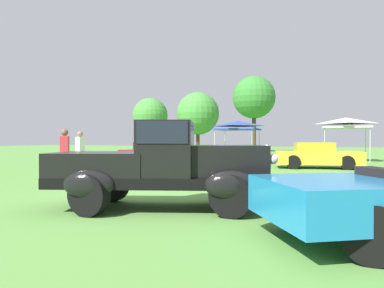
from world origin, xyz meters
name	(u,v)px	position (x,y,z in m)	size (l,w,h in m)	color
ground_plane	(151,204)	(0.00, 0.00, 0.00)	(120.00, 120.00, 0.00)	#568C3D
feature_pickup_truck	(163,165)	(0.46, -0.36, 0.86)	(4.42, 2.80, 1.70)	black
show_car_burgundy	(156,154)	(-5.00, 9.83, 0.60)	(4.00, 2.09, 1.22)	maroon
show_car_yellow	(317,155)	(3.00, 10.83, 0.60)	(4.08, 2.37, 1.22)	yellow
spectator_near_truck	(65,153)	(-4.32, 2.29, 0.91)	(0.42, 0.47, 1.69)	#7F7056
spectator_between_cars	(145,152)	(-2.29, 3.84, 0.91)	(0.38, 0.46, 1.69)	#9E998E
spectator_far_side	(80,150)	(-5.90, 4.94, 0.91)	(0.46, 0.39, 1.69)	#7F7056
canopy_tent_left_field	(238,125)	(-2.61, 18.10, 2.42)	(2.95, 2.95, 2.71)	#B7B7BC
canopy_tent_center_field	(346,122)	(4.54, 16.93, 2.42)	(2.71, 2.71, 2.71)	#B7B7BC
treeline_far_left	(150,115)	(-17.51, 32.43, 4.43)	(4.44, 4.44, 6.67)	#47331E
treeline_mid_left	(198,114)	(-11.47, 33.59, 4.57)	(5.29, 5.29, 7.22)	#47331E
treeline_center	(254,98)	(-3.96, 30.95, 5.92)	(4.63, 4.63, 8.27)	#47331E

